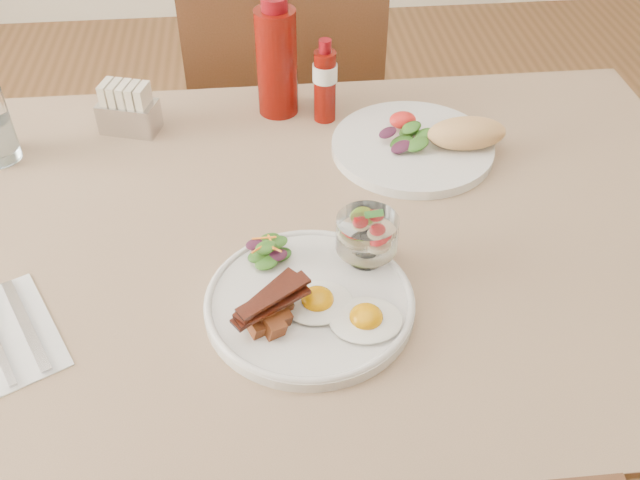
% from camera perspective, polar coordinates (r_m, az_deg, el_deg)
% --- Properties ---
extents(table, '(1.33, 0.88, 0.75)m').
position_cam_1_polar(table, '(1.14, -0.89, -2.50)').
color(table, '#5A311C').
rests_on(table, ground).
extents(chair_far, '(0.42, 0.42, 0.93)m').
position_cam_1_polar(chair_far, '(1.75, -2.78, 9.34)').
color(chair_far, '#5A311C').
rests_on(chair_far, ground).
extents(main_plate, '(0.28, 0.28, 0.02)m').
position_cam_1_polar(main_plate, '(0.95, -0.84, -5.08)').
color(main_plate, silver).
rests_on(main_plate, table).
extents(fried_eggs, '(0.16, 0.13, 0.03)m').
position_cam_1_polar(fried_eggs, '(0.92, 1.73, -5.59)').
color(fried_eggs, white).
rests_on(fried_eggs, main_plate).
extents(bacon_potato_pile, '(0.11, 0.09, 0.05)m').
position_cam_1_polar(bacon_potato_pile, '(0.90, -4.01, -5.60)').
color(bacon_potato_pile, brown).
rests_on(bacon_potato_pile, main_plate).
extents(side_salad, '(0.07, 0.07, 0.04)m').
position_cam_1_polar(side_salad, '(0.99, -4.16, -0.94)').
color(side_salad, '#235516').
rests_on(side_salad, main_plate).
extents(fruit_cup, '(0.09, 0.09, 0.09)m').
position_cam_1_polar(fruit_cup, '(0.97, 3.79, 0.49)').
color(fruit_cup, white).
rests_on(fruit_cup, main_plate).
extents(second_plate, '(0.30, 0.28, 0.07)m').
position_cam_1_polar(second_plate, '(1.24, 8.43, 7.75)').
color(second_plate, silver).
rests_on(second_plate, table).
extents(ketchup_bottle, '(0.10, 0.10, 0.22)m').
position_cam_1_polar(ketchup_bottle, '(1.31, -3.48, 14.15)').
color(ketchup_bottle, '#630B05').
rests_on(ketchup_bottle, table).
extents(hot_sauce_bottle, '(0.06, 0.06, 0.15)m').
position_cam_1_polar(hot_sauce_bottle, '(1.29, 0.39, 12.53)').
color(hot_sauce_bottle, '#630B05').
rests_on(hot_sauce_bottle, table).
extents(sugar_caddy, '(0.11, 0.08, 0.09)m').
position_cam_1_polar(sugar_caddy, '(1.32, -15.09, 9.97)').
color(sugar_caddy, silver).
rests_on(sugar_caddy, table).
extents(napkin_cutlery, '(0.18, 0.22, 0.01)m').
position_cam_1_polar(napkin_cutlery, '(1.01, -23.49, -6.79)').
color(napkin_cutlery, silver).
rests_on(napkin_cutlery, table).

